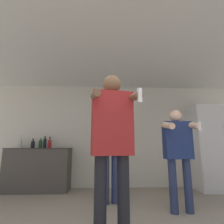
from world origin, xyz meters
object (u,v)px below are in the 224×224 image
Objects in this scene: refrigerator at (208,147)px; bottle_tall_gin at (33,144)px; person_woman_foreground at (112,140)px; person_man_side at (178,148)px; bottle_clear_vodka at (45,143)px; person_spectator_back at (111,149)px; bottle_brown_liquor at (20,143)px; bottle_dark_rum at (41,144)px; bottle_green_wine at (50,144)px.

refrigerator reaches higher than bottle_tall_gin.
person_man_side is at bearing 40.86° from person_woman_foreground.
bottle_clear_vodka is 0.18× the size of person_man_side.
person_man_side is (2.87, -1.45, -0.08)m from bottle_tall_gin.
refrigerator is 1.19× the size of person_spectator_back.
person_man_side reaches higher than bottle_brown_liquor.
bottle_dark_rum is at bearing 123.49° from person_woman_foreground.
refrigerator is at bearing -1.58° from bottle_dark_rum.
bottle_green_wine is 0.17× the size of person_man_side.
bottle_green_wine reaches higher than bottle_dark_rum.
bottle_dark_rum is 1.89m from person_spectator_back.
person_man_side is at bearing -26.92° from bottle_tall_gin.
bottle_tall_gin is 2.04m from person_spectator_back.
person_man_side reaches higher than bottle_tall_gin.
bottle_tall_gin is at bearing 180.00° from bottle_clear_vodka.
refrigerator reaches higher than person_spectator_back.
bottle_green_wine is 0.15× the size of person_woman_foreground.
bottle_brown_liquor is 3.48m from person_man_side.
person_woman_foreground is at bearing -139.14° from person_man_side.
bottle_dark_rum is 0.84× the size of bottle_brown_liquor.
bottle_dark_rum is 0.47m from bottle_brown_liquor.
bottle_brown_liquor is at bearing 180.00° from bottle_clear_vodka.
person_woman_foreground is 1.08× the size of person_spectator_back.
person_spectator_back reaches higher than person_man_side.
person_woman_foreground is at bearing -53.67° from bottle_tall_gin.
person_woman_foreground reaches higher than person_spectator_back.
bottle_clear_vodka is at bearing -0.00° from bottle_dark_rum.
person_spectator_back reaches higher than bottle_tall_gin.
bottle_green_wine is 2.87m from person_man_side.
person_spectator_back is (2.10, -0.96, -0.12)m from bottle_brown_liquor.
refrigerator is 6.92× the size of bottle_clear_vodka.
bottle_tall_gin is at bearing 0.00° from bottle_brown_liquor.
bottle_tall_gin is 3.21m from person_man_side.
bottle_clear_vodka is at bearing 121.83° from person_woman_foreground.
person_man_side reaches higher than bottle_green_wine.
person_woman_foreground is at bearing -91.31° from person_spectator_back.
refrigerator is 3.98m from bottle_dark_rum.
refrigerator is at bearing 43.88° from person_woman_foreground.
bottle_tall_gin is 0.18m from bottle_dark_rum.
bottle_clear_vodka reaches higher than bottle_green_wine.
bottle_tall_gin is at bearing 178.49° from refrigerator.
bottle_brown_liquor reaches higher than bottle_clear_vodka.
person_woman_foreground is (1.49, -2.40, -0.01)m from bottle_clear_vodka.
bottle_clear_vodka is at bearing 147.72° from person_spectator_back.
bottle_tall_gin is 0.30m from bottle_brown_liquor.
bottle_green_wine is 0.16× the size of person_spectator_back.
person_man_side is (2.59, -1.45, -0.11)m from bottle_clear_vodka.
bottle_green_wine is (-3.77, 0.11, 0.08)m from refrigerator.
person_spectator_back is at bearing -34.32° from bottle_green_wine.
person_spectator_back is (0.03, 1.44, -0.12)m from person_woman_foreground.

